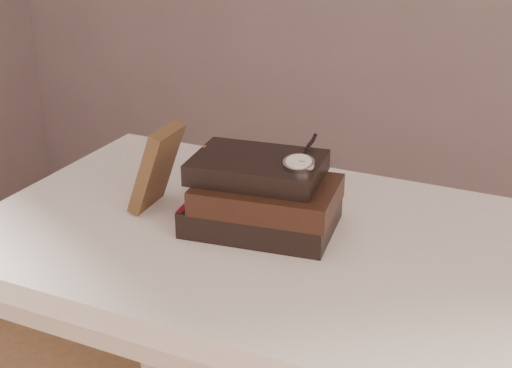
% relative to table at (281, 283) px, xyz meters
% --- Properties ---
extents(table, '(1.00, 0.60, 0.75)m').
position_rel_table_xyz_m(table, '(0.00, 0.00, 0.00)').
color(table, white).
rests_on(table, ground).
extents(book_stack, '(0.26, 0.19, 0.12)m').
position_rel_table_xyz_m(book_stack, '(-0.04, 0.01, 0.15)').
color(book_stack, black).
rests_on(book_stack, table).
extents(journal, '(0.08, 0.10, 0.15)m').
position_rel_table_xyz_m(journal, '(-0.23, 0.00, 0.17)').
color(journal, '#3F2A18').
rests_on(journal, table).
extents(pocket_watch, '(0.05, 0.15, 0.02)m').
position_rel_table_xyz_m(pocket_watch, '(0.02, 0.01, 0.22)').
color(pocket_watch, silver).
rests_on(pocket_watch, book_stack).
extents(eyeglasses, '(0.11, 0.13, 0.05)m').
position_rel_table_xyz_m(eyeglasses, '(-0.13, 0.08, 0.16)').
color(eyeglasses, silver).
rests_on(eyeglasses, book_stack).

